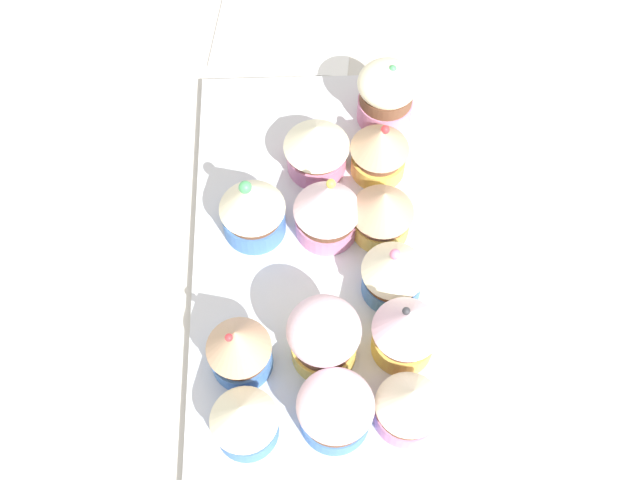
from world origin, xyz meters
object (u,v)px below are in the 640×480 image
at_px(cupcake_0, 409,405).
at_px(cupcake_4, 380,150).
at_px(cupcake_1, 406,330).
at_px(cupcake_7, 320,337).
at_px(cupcake_11, 239,348).
at_px(cupcake_12, 252,207).
at_px(cupcake_9, 315,146).
at_px(cupcake_10, 244,419).
at_px(cupcake_3, 382,211).
at_px(cupcake_6, 335,410).
at_px(cupcake_2, 394,271).
at_px(baking_tray, 320,258).
at_px(napkin, 284,32).
at_px(cupcake_8, 327,209).
at_px(cupcake_5, 386,94).

xyz_separation_m(cupcake_0, cupcake_4, (0.25, 0.01, -0.00)).
bearing_deg(cupcake_1, cupcake_7, 92.97).
height_order(cupcake_11, cupcake_12, cupcake_12).
relative_size(cupcake_0, cupcake_9, 1.13).
distance_m(cupcake_0, cupcake_9, 0.26).
height_order(cupcake_1, cupcake_9, cupcake_1).
xyz_separation_m(cupcake_7, cupcake_10, (-0.07, 0.06, -0.00)).
distance_m(cupcake_0, cupcake_10, 0.13).
distance_m(cupcake_0, cupcake_3, 0.18).
bearing_deg(cupcake_6, cupcake_2, -25.09).
distance_m(cupcake_3, cupcake_10, 0.22).
xyz_separation_m(baking_tray, cupcake_10, (-0.16, 0.07, 0.04)).
height_order(cupcake_0, cupcake_4, cupcake_0).
relative_size(cupcake_2, cupcake_9, 1.12).
relative_size(cupcake_2, cupcake_12, 0.90).
relative_size(cupcake_3, cupcake_6, 1.03).
bearing_deg(baking_tray, napkin, 6.21).
bearing_deg(cupcake_0, cupcake_10, 93.18).
height_order(cupcake_8, cupcake_12, cupcake_12).
xyz_separation_m(cupcake_6, cupcake_7, (0.06, 0.01, 0.01)).
bearing_deg(cupcake_6, napkin, 4.94).
bearing_deg(cupcake_4, cupcake_2, -178.60).
relative_size(cupcake_1, cupcake_9, 1.27).
height_order(baking_tray, cupcake_12, cupcake_12).
height_order(cupcake_8, cupcake_10, cupcake_8).
height_order(cupcake_10, cupcake_12, cupcake_12).
bearing_deg(cupcake_7, cupcake_11, 95.18).
xyz_separation_m(cupcake_0, cupcake_2, (0.12, 0.00, -0.00)).
height_order(cupcake_3, cupcake_4, cupcake_4).
relative_size(cupcake_3, cupcake_7, 0.83).
bearing_deg(cupcake_1, cupcake_10, 117.39).
relative_size(cupcake_3, cupcake_9, 1.00).
distance_m(cupcake_1, cupcake_7, 0.07).
xyz_separation_m(cupcake_2, cupcake_7, (-0.06, 0.07, 0.00)).
xyz_separation_m(cupcake_9, napkin, (0.19, 0.03, -0.04)).
relative_size(cupcake_5, cupcake_6, 1.16).
height_order(baking_tray, cupcake_7, cupcake_7).
relative_size(cupcake_2, napkin, 0.48).
height_order(cupcake_4, cupcake_9, cupcake_4).
height_order(cupcake_3, cupcake_11, cupcake_11).
xyz_separation_m(cupcake_5, cupcake_10, (-0.32, 0.14, 0.00)).
distance_m(cupcake_2, cupcake_3, 0.06).
distance_m(cupcake_1, cupcake_5, 0.25).
distance_m(baking_tray, cupcake_6, 0.16).
bearing_deg(cupcake_12, cupcake_5, -46.02).
bearing_deg(cupcake_0, baking_tray, 22.98).
height_order(cupcake_4, cupcake_10, cupcake_10).
height_order(baking_tray, cupcake_10, cupcake_10).
height_order(cupcake_4, cupcake_6, cupcake_4).
distance_m(cupcake_0, cupcake_12, 0.22).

